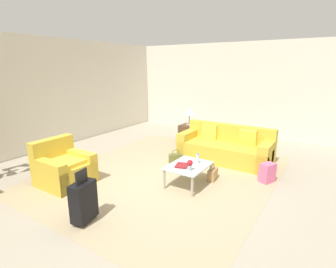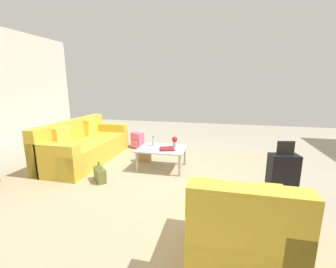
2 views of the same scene
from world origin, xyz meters
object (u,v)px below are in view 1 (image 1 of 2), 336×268
Objects in this scene: handbag_olive at (176,158)px; couch at (226,148)px; armchair at (63,169)px; backpack_pink at (267,173)px; table_lamp at (189,111)px; handbag_tan at (213,174)px; water_bottle at (198,159)px; side_table at (189,133)px; flower_vase at (190,164)px; coffee_table at (188,168)px; coffee_table_book at (182,165)px; suitcase_black at (83,201)px.

couch is at bearing -45.54° from handbag_olive.
armchair is 2.31× the size of backpack_pink.
table_lamp is 3.05m from handbag_tan.
handbag_olive is at bearing 134.46° from couch.
water_bottle is 3.08m from table_lamp.
couch is at bearing -122.13° from side_table.
water_bottle is 0.39× the size of side_table.
armchair is 4.51× the size of flower_vase.
side_table is at bearing 57.87° from couch.
coffee_table is 4.46× the size of flower_vase.
coffee_table_book reaches higher than backpack_pink.
couch is 4.06× the size of table_lamp.
handbag_tan is (-0.39, -1.15, 0.00)m from handbag_olive.
table_lamp is (2.60, 1.60, 0.44)m from water_bottle.
couch is 3.84m from armchair.
handbag_olive is at bearing -160.75° from side_table.
handbag_tan is at bearing -36.73° from water_bottle.
side_table is at bearing 9.60° from coffee_table_book.
handbag_olive is (-1.92, -0.67, -0.83)m from table_lamp.
coffee_table is at bearing 34.29° from flower_vase.
water_bottle is 0.57× the size of handbag_olive.
flower_vase is at bearing -25.53° from suitcase_black.
handbag_olive is (-0.91, 0.93, -0.17)m from couch.
water_bottle reaches higher than side_table.
water_bottle reaches higher than handbag_olive.
water_bottle is 0.42m from flower_vase.
coffee_table is at bearing -19.29° from suitcase_black.
armchair is at bearing 148.41° from handbag_olive.
coffee_table_book is 0.49× the size of table_lamp.
water_bottle reaches higher than handbag_tan.
flower_vase is (-2.01, -0.05, 0.24)m from couch.
side_table is (2.92, 1.42, -0.17)m from coffee_table_book.
armchair reaches higher than coffee_table.
flower_vase is (-0.22, -0.15, 0.18)m from coffee_table.
couch is 5.65× the size of backpack_pink.
handbag_tan is (-2.31, -1.82, -0.14)m from side_table.
handbag_olive is at bearing 93.30° from backpack_pink.
handbag_olive is (-1.92, -0.67, -0.14)m from side_table.
coffee_table_book is at bearing 150.64° from water_bottle.
table_lamp is at bearing 28.65° from flower_vase.
couch is 1.89m from side_table.
water_bottle is at bearing 143.27° from handbag_tan.
handbag_olive is (1.10, 0.98, -0.41)m from flower_vase.
suitcase_black is at bearing 146.47° from backpack_pink.
couch is 6.31× the size of handbag_tan.
handbag_tan is at bearing -54.27° from armchair.
couch is at bearing -36.28° from armchair.
table_lamp is 3.40m from backpack_pink.
handbag_tan is at bearing -13.19° from flower_vase.
couch is at bearing 0.00° from water_bottle.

